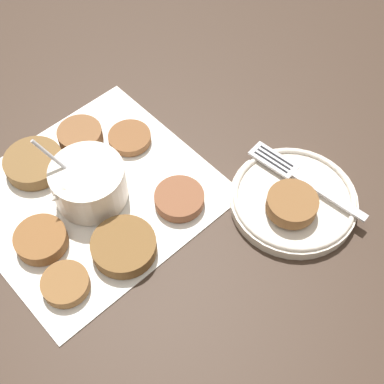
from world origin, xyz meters
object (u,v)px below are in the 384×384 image
at_px(fritter_on_plate, 292,204).
at_px(fork, 295,174).
at_px(serving_plate, 293,200).
at_px(sauce_bowl, 89,185).

bearing_deg(fritter_on_plate, fork, -147.66).
bearing_deg(fork, serving_plate, 37.46).
bearing_deg(serving_plate, fork, -142.54).
xyz_separation_m(sauce_bowl, fritter_on_plate, (-0.17, 0.22, 0.00)).
bearing_deg(serving_plate, fritter_on_plate, 24.23).
distance_m(fritter_on_plate, fork, 0.06).
bearing_deg(sauce_bowl, fork, 138.36).
distance_m(sauce_bowl, fork, 0.29).
xyz_separation_m(sauce_bowl, serving_plate, (-0.19, 0.21, -0.02)).
distance_m(serving_plate, fork, 0.04).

